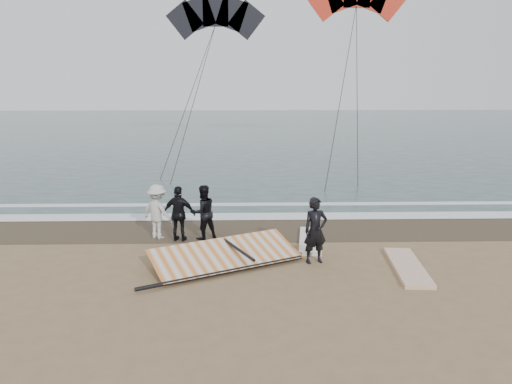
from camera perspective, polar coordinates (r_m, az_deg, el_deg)
ground at (r=12.18m, az=1.06°, el=-10.63°), size 120.00×120.00×0.00m
sea at (r=44.40m, az=-0.68°, el=6.91°), size 120.00×54.00×0.02m
wet_sand at (r=16.39m, az=0.42°, el=-4.22°), size 120.00×2.80×0.01m
foam_near at (r=17.72m, az=0.29°, el=-2.80°), size 120.00×0.90×0.01m
foam_far at (r=19.36m, az=0.15°, el=-1.40°), size 120.00×0.45×0.01m
man_main at (r=13.37m, az=6.81°, el=-4.38°), size 0.75×0.59×1.80m
board_white at (r=13.71m, az=16.94°, el=-8.19°), size 0.95×2.69×0.11m
board_cream at (r=15.21m, az=6.22°, el=-5.53°), size 0.95×2.47×0.10m
trio_cluster at (r=15.36m, az=-8.93°, el=-2.32°), size 2.54×1.15×1.70m
sail_rig at (r=13.50m, az=-3.72°, el=-7.29°), size 4.18×3.37×0.51m
kite_red at (r=33.79m, az=11.43°, el=20.66°), size 7.26×6.13×15.53m
kite_dark at (r=35.99m, az=-4.65°, el=18.98°), size 7.55×6.84×15.86m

